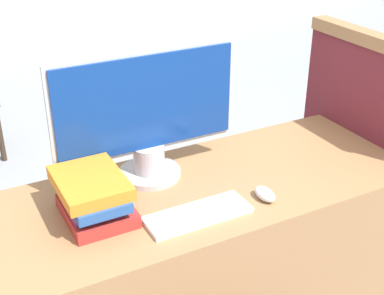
% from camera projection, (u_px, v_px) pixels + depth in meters
% --- Properties ---
extents(desk, '(1.47, 0.59, 0.77)m').
position_uv_depth(desk, '(206.00, 274.00, 2.00)').
color(desk, '#9E7047').
rests_on(desk, ground_plane).
extents(carrel_divider, '(0.07, 0.69, 1.18)m').
position_uv_depth(carrel_divider, '(357.00, 171.00, 2.25)').
color(carrel_divider, maroon).
rests_on(carrel_divider, ground_plane).
extents(monitor, '(0.65, 0.22, 0.45)m').
position_uv_depth(monitor, '(147.00, 116.00, 1.77)').
color(monitor, '#B7B7BC').
rests_on(monitor, desk).
extents(keyboard, '(0.33, 0.12, 0.02)m').
position_uv_depth(keyboard, '(198.00, 214.00, 1.65)').
color(keyboard, white).
rests_on(keyboard, desk).
extents(mouse, '(0.05, 0.09, 0.04)m').
position_uv_depth(mouse, '(265.00, 194.00, 1.73)').
color(mouse, white).
rests_on(mouse, desk).
extents(book_stack, '(0.21, 0.27, 0.14)m').
position_uv_depth(book_stack, '(93.00, 197.00, 1.62)').
color(book_stack, '#B72D28').
rests_on(book_stack, desk).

